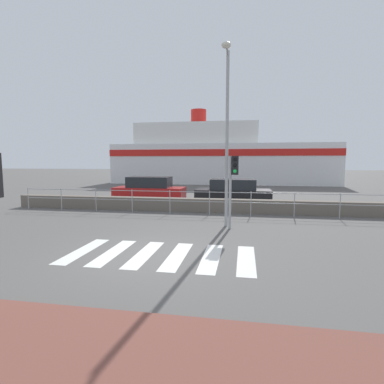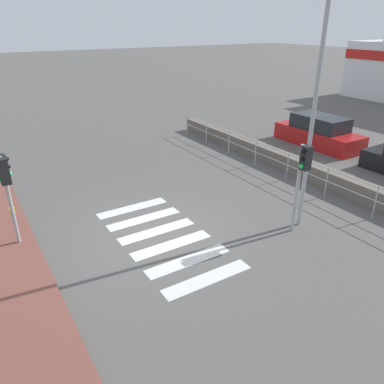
% 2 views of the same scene
% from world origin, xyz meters
% --- Properties ---
extents(ground_plane, '(160.00, 160.00, 0.00)m').
position_xyz_m(ground_plane, '(0.00, 0.00, 0.00)').
color(ground_plane, '#565451').
extents(sidewalk_brick, '(24.00, 1.80, 0.12)m').
position_xyz_m(sidewalk_brick, '(0.00, -4.10, 0.06)').
color(sidewalk_brick, brown).
rests_on(sidewalk_brick, ground_plane).
extents(crosswalk, '(4.95, 2.40, 0.01)m').
position_xyz_m(crosswalk, '(0.35, 0.00, 0.00)').
color(crosswalk, silver).
rests_on(crosswalk, ground_plane).
extents(seawall, '(18.90, 0.55, 0.65)m').
position_xyz_m(seawall, '(0.00, 7.05, 0.32)').
color(seawall, '#6B6056').
rests_on(seawall, ground_plane).
extents(harbor_fence, '(17.05, 0.04, 1.13)m').
position_xyz_m(harbor_fence, '(0.00, 6.18, 0.74)').
color(harbor_fence, '#9EA0A3').
rests_on(harbor_fence, ground_plane).
extents(traffic_light_near, '(0.58, 0.41, 2.63)m').
position_xyz_m(traffic_light_near, '(-1.43, -3.62, 2.05)').
color(traffic_light_near, '#9EA0A3').
rests_on(traffic_light_near, ground_plane).
extents(traffic_light_far, '(0.34, 0.32, 2.69)m').
position_xyz_m(traffic_light_far, '(2.12, 3.46, 1.98)').
color(traffic_light_far, '#9EA0A3').
rests_on(traffic_light_far, ground_plane).
extents(streetlamp, '(0.32, 1.36, 6.51)m').
position_xyz_m(streetlamp, '(1.85, 3.68, 4.02)').
color(streetlamp, '#9EA0A3').
rests_on(streetlamp, ground_plane).
extents(parked_car_red, '(4.48, 1.71, 1.50)m').
position_xyz_m(parked_car_red, '(-3.46, 10.86, 0.64)').
color(parked_car_red, '#B21919').
rests_on(parked_car_red, ground_plane).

